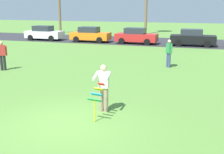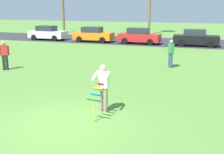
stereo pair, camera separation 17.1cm
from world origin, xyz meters
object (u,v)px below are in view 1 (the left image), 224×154
Objects in this scene: person_kite_flyer at (103,86)px; parked_car_orange at (90,35)px; kite_held at (97,96)px; parked_car_black at (193,38)px; person_walker_far at (169,53)px; person_walker_near at (2,55)px; parked_car_white at (44,33)px; parked_car_red at (136,36)px.

person_kite_flyer reaches higher than parked_car_orange.
parked_car_black reaches higher than kite_held.
person_walker_far reaches higher than parked_car_orange.
person_walker_near is at bearing 145.64° from kite_held.
person_kite_flyer is 19.22m from parked_car_black.
person_walker_far is (-1.05, -10.59, 0.16)m from parked_car_black.
person_kite_flyer is 23.47m from parked_car_white.
parked_car_red reaches higher than kite_held.
parked_car_white is at bearing -179.99° from parked_car_red.
person_kite_flyer is at bearing -30.35° from person_walker_near.
parked_car_white is 1.00× the size of parked_car_orange.
parked_car_orange is at bearing 90.74° from person_walker_near.
person_walker_far is (4.47, -10.60, 0.16)m from parked_car_red.
person_kite_flyer is 8.58m from person_walker_far.
person_walker_far is at bearing -48.18° from parked_car_orange.
person_kite_flyer is 1.00× the size of person_walker_near.
parked_car_red is at bearing 71.51° from person_walker_near.
kite_held is 0.71× the size of person_walker_near.
person_walker_near reaches higher than parked_car_black.
person_walker_far reaches higher than parked_car_black.
parked_car_red is 5.53m from parked_car_black.
parked_car_red is at bearing 99.32° from person_kite_flyer.
parked_car_red is at bearing 0.02° from parked_car_orange.
parked_car_white is 0.99× the size of parked_car_black.
person_walker_near reaches higher than kite_held.
parked_car_black is at bearing -0.00° from parked_car_white.
parked_car_white is at bearing 125.68° from person_kite_flyer.
kite_held is 20.02m from parked_car_black.
person_walker_far is (9.30, 3.82, 0.00)m from person_walker_near.
person_walker_near is (-8.00, 5.47, 0.09)m from kite_held.
kite_held is 0.29× the size of parked_car_red.
parked_car_red and parked_car_black have the same top height.
person_walker_far is at bearing -67.11° from parked_car_red.
kite_held is at bearing -80.92° from parked_car_red.
person_walker_near is (5.74, -14.41, 0.16)m from parked_car_white.
person_kite_flyer is at bearing -99.03° from person_walker_far.
parked_car_black is at bearing 82.83° from person_kite_flyer.
parked_car_white and parked_car_orange have the same top height.
person_walker_near reaches higher than parked_car_white.
person_kite_flyer is 19.32m from parked_car_red.
parked_car_white is 10.56m from parked_car_red.
person_kite_flyer and person_walker_near have the same top height.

